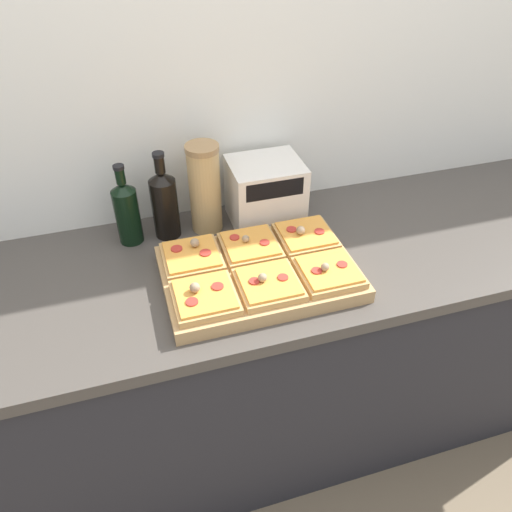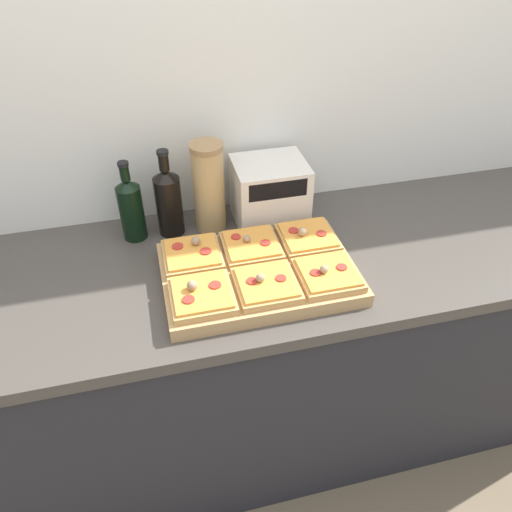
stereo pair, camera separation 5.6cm
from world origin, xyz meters
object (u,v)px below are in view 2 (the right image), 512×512
object	(u,v)px
wine_bottle	(169,200)
toaster_oven	(270,192)
olive_oil_bottle	(131,208)
grain_jar_tall	(209,187)
cutting_board	(259,274)

from	to	relation	value
wine_bottle	toaster_oven	size ratio (longest dim) A/B	1.14
wine_bottle	olive_oil_bottle	bearing A→B (deg)	180.00
olive_oil_bottle	wine_bottle	bearing A→B (deg)	0.00
olive_oil_bottle	toaster_oven	bearing A→B (deg)	-1.24
grain_jar_tall	wine_bottle	bearing A→B (deg)	180.00
wine_bottle	toaster_oven	world-z (taller)	wine_bottle
cutting_board	toaster_oven	xyz separation A→B (m)	(0.11, 0.29, 0.08)
cutting_board	grain_jar_tall	world-z (taller)	grain_jar_tall
wine_bottle	grain_jar_tall	bearing A→B (deg)	0.00
olive_oil_bottle	toaster_oven	xyz separation A→B (m)	(0.44, -0.01, -0.00)
olive_oil_bottle	grain_jar_tall	size ratio (longest dim) A/B	0.90
cutting_board	toaster_oven	size ratio (longest dim) A/B	2.15
olive_oil_bottle	toaster_oven	distance (m)	0.44
toaster_oven	olive_oil_bottle	bearing A→B (deg)	178.76
cutting_board	toaster_oven	distance (m)	0.32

